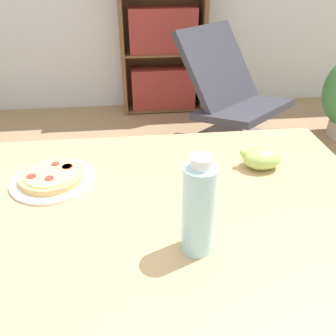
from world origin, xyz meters
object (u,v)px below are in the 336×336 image
at_px(pizza_on_plate, 52,177).
at_px(lounge_chair_far, 232,114).
at_px(bookshelf, 163,28).
at_px(grape_bunch, 261,158).
at_px(drink_bottle, 198,208).

xyz_separation_m(pizza_on_plate, lounge_chair_far, (1.01, 1.47, -0.45)).
height_order(pizza_on_plate, bookshelf, bookshelf).
bearing_deg(pizza_on_plate, bookshelf, 76.25).
bearing_deg(pizza_on_plate, grape_bunch, 0.98).
bearing_deg(grape_bunch, pizza_on_plate, -179.02).
relative_size(pizza_on_plate, bookshelf, 0.16).
bearing_deg(drink_bottle, pizza_on_plate, 139.62).
xyz_separation_m(pizza_on_plate, grape_bunch, (0.67, 0.01, 0.02)).
relative_size(pizza_on_plate, grape_bunch, 1.88).
bearing_deg(drink_bottle, bookshelf, 86.20).
distance_m(lounge_chair_far, bookshelf, 1.08).
height_order(grape_bunch, bookshelf, bookshelf).
distance_m(pizza_on_plate, grape_bunch, 0.67).
bearing_deg(bookshelf, pizza_on_plate, -103.75).
height_order(pizza_on_plate, lounge_chair_far, lounge_chair_far).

